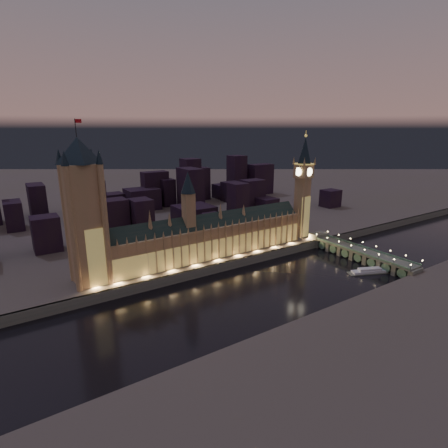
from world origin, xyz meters
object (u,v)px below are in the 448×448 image
elizabeth_tower (303,179)px  river_boat (369,271)px  victoria_tower (84,206)px  palace_of_westminster (208,237)px  westminster_bridge (357,253)px

elizabeth_tower → river_boat: (-9.16, -93.17, -68.05)m
victoria_tower → elizabeth_tower: size_ratio=1.08×
palace_of_westminster → river_boat: (106.14, -92.99, -24.81)m
westminster_bridge → river_boat: bearing=-124.5°
victoria_tower → westminster_bridge: victoria_tower is taller
elizabeth_tower → river_boat: size_ratio=2.89×
river_boat → palace_of_westminster: bearing=138.8°
palace_of_westminster → victoria_tower: bearing=179.9°
victoria_tower → westminster_bridge: bearing=-16.0°
palace_of_westminster → elizabeth_tower: elizabeth_tower is taller
palace_of_westminster → river_boat: 143.28m
palace_of_westminster → river_boat: bearing=-41.2°
westminster_bridge → victoria_tower: bearing=164.0°
palace_of_westminster → victoria_tower: 110.44m
elizabeth_tower → river_boat: 115.74m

